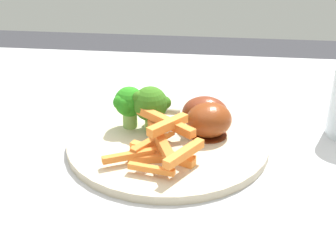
{
  "coord_description": "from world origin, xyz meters",
  "views": [
    {
      "loc": [
        -0.1,
        0.62,
        1.04
      ],
      "look_at": [
        -0.03,
        0.04,
        0.74
      ],
      "focal_mm": 49.83,
      "sensor_mm": 36.0,
      "label": 1
    }
  ],
  "objects_px": {
    "carrot_fries_pile": "(161,144)",
    "chicken_drumstick_near": "(207,121)",
    "broccoli_floret_middle": "(151,104)",
    "dinner_plate": "(168,142)",
    "broccoli_floret_front": "(128,104)",
    "chicken_drumstick_far": "(202,112)",
    "dining_table": "(153,184)"
  },
  "relations": [
    {
      "from": "chicken_drumstick_near",
      "to": "broccoli_floret_middle",
      "type": "bearing_deg",
      "value": -6.63
    },
    {
      "from": "dinner_plate",
      "to": "broccoli_floret_front",
      "type": "bearing_deg",
      "value": -23.39
    },
    {
      "from": "dining_table",
      "to": "dinner_plate",
      "type": "bearing_deg",
      "value": 125.73
    },
    {
      "from": "broccoli_floret_front",
      "to": "chicken_drumstick_near",
      "type": "height_order",
      "value": "broccoli_floret_front"
    },
    {
      "from": "dining_table",
      "to": "carrot_fries_pile",
      "type": "bearing_deg",
      "value": 105.42
    },
    {
      "from": "broccoli_floret_middle",
      "to": "carrot_fries_pile",
      "type": "distance_m",
      "value": 0.08
    },
    {
      "from": "dining_table",
      "to": "chicken_drumstick_near",
      "type": "relative_size",
      "value": 11.03
    },
    {
      "from": "dining_table",
      "to": "broccoli_floret_middle",
      "type": "height_order",
      "value": "broccoli_floret_middle"
    },
    {
      "from": "chicken_drumstick_near",
      "to": "chicken_drumstick_far",
      "type": "relative_size",
      "value": 0.95
    },
    {
      "from": "broccoli_floret_front",
      "to": "chicken_drumstick_far",
      "type": "distance_m",
      "value": 0.11
    },
    {
      "from": "dining_table",
      "to": "chicken_drumstick_far",
      "type": "distance_m",
      "value": 0.15
    },
    {
      "from": "dinner_plate",
      "to": "carrot_fries_pile",
      "type": "distance_m",
      "value": 0.06
    },
    {
      "from": "chicken_drumstick_far",
      "to": "broccoli_floret_front",
      "type": "bearing_deg",
      "value": 9.2
    },
    {
      "from": "carrot_fries_pile",
      "to": "chicken_drumstick_near",
      "type": "distance_m",
      "value": 0.09
    },
    {
      "from": "dinner_plate",
      "to": "chicken_drumstick_far",
      "type": "distance_m",
      "value": 0.07
    },
    {
      "from": "broccoli_floret_middle",
      "to": "chicken_drumstick_far",
      "type": "xyz_separation_m",
      "value": [
        -0.07,
        -0.02,
        -0.02
      ]
    },
    {
      "from": "broccoli_floret_middle",
      "to": "chicken_drumstick_far",
      "type": "relative_size",
      "value": 0.56
    },
    {
      "from": "broccoli_floret_front",
      "to": "chicken_drumstick_far",
      "type": "height_order",
      "value": "broccoli_floret_front"
    },
    {
      "from": "dinner_plate",
      "to": "broccoli_floret_front",
      "type": "relative_size",
      "value": 4.54
    },
    {
      "from": "dinner_plate",
      "to": "chicken_drumstick_far",
      "type": "relative_size",
      "value": 2.38
    },
    {
      "from": "dining_table",
      "to": "broccoli_floret_front",
      "type": "xyz_separation_m",
      "value": [
        0.03,
        0.01,
        0.15
      ]
    },
    {
      "from": "dining_table",
      "to": "carrot_fries_pile",
      "type": "distance_m",
      "value": 0.16
    },
    {
      "from": "broccoli_floret_front",
      "to": "broccoli_floret_middle",
      "type": "xyz_separation_m",
      "value": [
        -0.03,
        0.0,
        0.0
      ]
    },
    {
      "from": "broccoli_floret_front",
      "to": "chicken_drumstick_far",
      "type": "xyz_separation_m",
      "value": [
        -0.11,
        -0.02,
        -0.02
      ]
    },
    {
      "from": "dining_table",
      "to": "carrot_fries_pile",
      "type": "xyz_separation_m",
      "value": [
        -0.03,
        0.09,
        0.13
      ]
    },
    {
      "from": "carrot_fries_pile",
      "to": "chicken_drumstick_far",
      "type": "bearing_deg",
      "value": -116.43
    },
    {
      "from": "broccoli_floret_front",
      "to": "carrot_fries_pile",
      "type": "distance_m",
      "value": 0.1
    },
    {
      "from": "broccoli_floret_middle",
      "to": "carrot_fries_pile",
      "type": "relative_size",
      "value": 0.5
    },
    {
      "from": "broccoli_floret_middle",
      "to": "chicken_drumstick_near",
      "type": "relative_size",
      "value": 0.59
    },
    {
      "from": "dining_table",
      "to": "broccoli_floret_front",
      "type": "bearing_deg",
      "value": 20.99
    },
    {
      "from": "dinner_plate",
      "to": "broccoli_floret_middle",
      "type": "relative_size",
      "value": 4.24
    },
    {
      "from": "dining_table",
      "to": "chicken_drumstick_near",
      "type": "distance_m",
      "value": 0.16
    }
  ]
}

